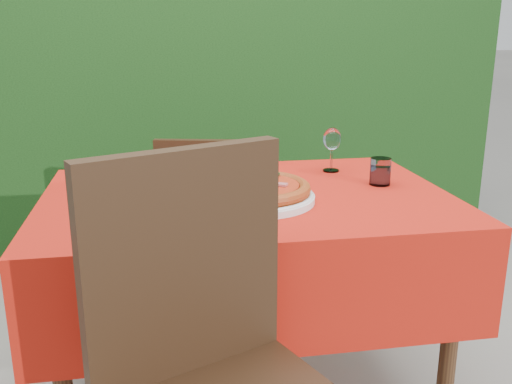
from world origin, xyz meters
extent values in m
cube|color=black|center=(0.00, 1.55, 0.80)|extent=(3.20, 0.55, 1.60)
cube|color=#462B16|center=(0.00, 0.00, 0.72)|extent=(1.20, 0.80, 0.04)
cylinder|color=#462B16|center=(0.54, -0.34, 0.35)|extent=(0.05, 0.05, 0.70)
cylinder|color=#462B16|center=(-0.54, 0.34, 0.35)|extent=(0.05, 0.05, 0.70)
cylinder|color=#462B16|center=(0.54, 0.34, 0.35)|extent=(0.05, 0.05, 0.70)
cube|color=red|center=(0.00, 0.00, 0.59)|extent=(1.26, 0.86, 0.32)
cube|color=black|center=(-0.22, -0.55, 0.76)|extent=(0.44, 0.22, 0.50)
cube|color=black|center=(-0.07, 0.72, 0.40)|extent=(0.44, 0.44, 0.04)
cube|color=black|center=(-0.10, 0.56, 0.62)|extent=(0.37, 0.11, 0.40)
cylinder|color=black|center=(0.12, 0.84, 0.19)|extent=(0.03, 0.03, 0.38)
cylinder|color=black|center=(-0.19, 0.91, 0.19)|extent=(0.03, 0.03, 0.38)
cylinder|color=black|center=(0.05, 0.53, 0.19)|extent=(0.03, 0.03, 0.38)
cylinder|color=black|center=(-0.26, 0.60, 0.19)|extent=(0.03, 0.03, 0.38)
cylinder|color=silver|center=(0.01, -0.08, 0.76)|extent=(0.36, 0.36, 0.02)
cylinder|color=#C6521B|center=(0.01, -0.08, 0.78)|extent=(0.38, 0.38, 0.02)
cylinder|color=#9F100A|center=(0.01, -0.08, 0.80)|extent=(0.31, 0.31, 0.01)
cylinder|color=silver|center=(0.02, 0.33, 0.76)|extent=(0.25, 0.25, 0.02)
ellipsoid|color=beige|center=(0.02, 0.33, 0.78)|extent=(0.19, 0.19, 0.07)
cylinder|color=silver|center=(0.45, 0.03, 0.79)|extent=(0.07, 0.07, 0.09)
cylinder|color=#A6C7E1|center=(0.45, 0.03, 0.78)|extent=(0.06, 0.06, 0.06)
cylinder|color=silver|center=(0.35, 0.24, 0.75)|extent=(0.06, 0.06, 0.01)
cylinder|color=silver|center=(0.35, 0.24, 0.79)|extent=(0.01, 0.01, 0.08)
ellipsoid|color=silver|center=(0.35, 0.24, 0.87)|extent=(0.07, 0.07, 0.08)
cube|color=silver|center=(-0.35, -0.11, 0.75)|extent=(0.11, 0.18, 0.01)
cylinder|color=#B3B3BA|center=(-0.41, 0.25, 0.76)|extent=(0.07, 0.07, 0.03)
camera|label=1|loc=(-0.27, -1.69, 1.25)|focal=40.00mm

